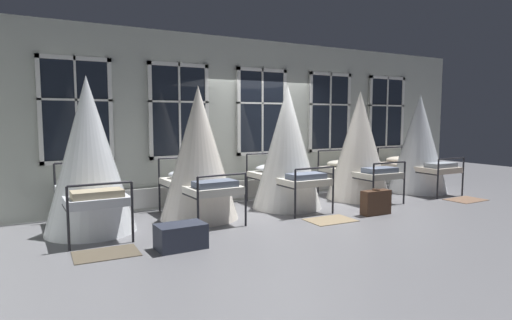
# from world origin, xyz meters

# --- Properties ---
(ground) EXTENTS (21.31, 21.31, 0.00)m
(ground) POSITION_xyz_m (0.00, 0.00, 0.00)
(ground) COLOR slate
(back_wall_with_windows) EXTENTS (11.65, 0.10, 3.35)m
(back_wall_with_windows) POSITION_xyz_m (0.00, 1.16, 1.68)
(back_wall_with_windows) COLOR #B2B7AD
(back_wall_with_windows) RESTS_ON ground
(window_bank) EXTENTS (8.51, 0.10, 2.69)m
(window_bank) POSITION_xyz_m (0.00, 1.04, 1.12)
(window_bank) COLOR black
(window_bank) RESTS_ON ground
(cot_first) EXTENTS (1.35, 1.81, 2.36)m
(cot_first) POSITION_xyz_m (-3.64, 0.01, 1.15)
(cot_first) COLOR black
(cot_first) RESTS_ON ground
(cot_second) EXTENTS (1.35, 1.83, 2.28)m
(cot_second) POSITION_xyz_m (-1.86, 0.02, 1.11)
(cot_second) COLOR black
(cot_second) RESTS_ON ground
(cot_third) EXTENTS (1.35, 1.81, 2.35)m
(cot_third) POSITION_xyz_m (-0.03, 0.04, 1.15)
(cot_third) COLOR black
(cot_third) RESTS_ON ground
(cot_fourth) EXTENTS (1.35, 1.83, 2.30)m
(cot_fourth) POSITION_xyz_m (1.80, 0.03, 1.12)
(cot_fourth) COLOR black
(cot_fourth) RESTS_ON ground
(cot_fifth) EXTENTS (1.35, 1.82, 2.27)m
(cot_fifth) POSITION_xyz_m (3.65, 0.02, 1.11)
(cot_fifth) COLOR black
(cot_fifth) RESTS_ON ground
(rug_first) EXTENTS (0.82, 0.59, 0.01)m
(rug_first) POSITION_xyz_m (-3.66, -1.24, 0.01)
(rug_first) COLOR brown
(rug_first) RESTS_ON ground
(rug_third) EXTENTS (0.83, 0.60, 0.01)m
(rug_third) POSITION_xyz_m (0.00, -1.24, 0.01)
(rug_third) COLOR #8E7A5B
(rug_third) RESTS_ON ground
(rug_fifth) EXTENTS (0.81, 0.57, 0.01)m
(rug_fifth) POSITION_xyz_m (3.66, -1.24, 0.01)
(rug_fifth) COLOR brown
(rug_fifth) RESTS_ON ground
(suitcase_dark) EXTENTS (0.57, 0.24, 0.47)m
(suitcase_dark) POSITION_xyz_m (0.99, -1.30, 0.22)
(suitcase_dark) COLOR #472D1E
(suitcase_dark) RESTS_ON ground
(travel_trunk) EXTENTS (0.65, 0.41, 0.33)m
(travel_trunk) POSITION_xyz_m (-2.74, -1.49, 0.17)
(travel_trunk) COLOR #2D3342
(travel_trunk) RESTS_ON ground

